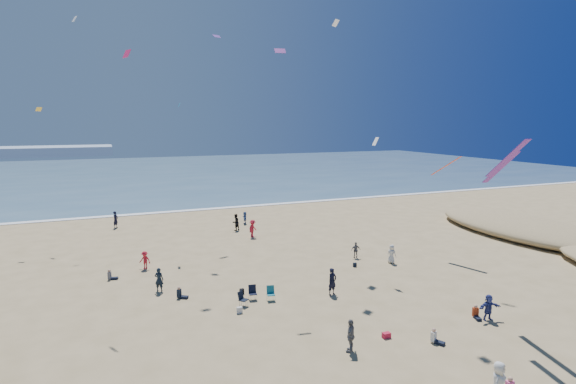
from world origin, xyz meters
name	(u,v)px	position (x,y,z in m)	size (l,w,h in m)	color
ocean	(141,173)	(0.00, 95.00, 0.03)	(220.00, 100.00, 0.06)	#476B84
surf_line	(171,212)	(0.00, 45.00, 0.04)	(220.00, 1.20, 0.08)	white
standing_flyers	(287,275)	(4.07, 13.19, 0.87)	(24.05, 49.64, 1.95)	navy
seated_group	(315,313)	(3.53, 7.33, 0.42)	(21.94, 23.51, 0.84)	silver
chair_cluster	(256,295)	(0.98, 11.24, 0.50)	(2.78, 1.56, 1.00)	black
white_tote	(240,310)	(-0.54, 9.97, 0.20)	(0.35, 0.20, 0.40)	silver
black_backpack	(242,291)	(0.52, 13.02, 0.19)	(0.30, 0.22, 0.38)	black
cooler	(386,335)	(6.22, 3.61, 0.15)	(0.45, 0.30, 0.30)	red
navy_bag	(355,265)	(11.08, 15.25, 0.17)	(0.28, 0.18, 0.34)	black
kites_aloft	(349,82)	(9.05, 13.35, 15.04)	(40.64, 40.71, 27.99)	#D6204E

